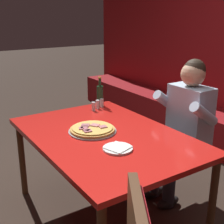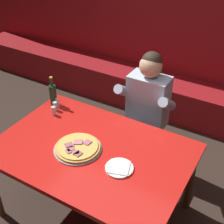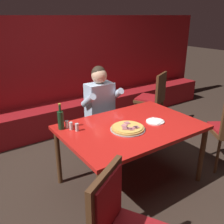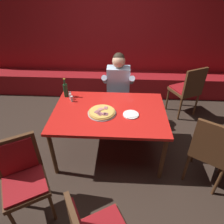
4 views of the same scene
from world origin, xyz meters
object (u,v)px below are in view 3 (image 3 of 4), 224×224
(shaker_oregano, at_px, (77,128))
(main_dining_table, at_px, (131,131))
(plate_white_paper, at_px, (155,121))
(shaker_parmesan, at_px, (71,126))
(shaker_red_pepper_flakes, at_px, (67,125))
(diner_seated_blue_shirt, at_px, (103,108))
(dining_chair_far_right, at_px, (154,96))
(pizza, at_px, (128,128))
(beer_bottle, at_px, (61,120))

(shaker_oregano, bearing_deg, main_dining_table, -21.68)
(plate_white_paper, distance_m, shaker_parmesan, 0.96)
(shaker_red_pepper_flakes, height_order, diner_seated_blue_shirt, diner_seated_blue_shirt)
(main_dining_table, xyz_separation_m, shaker_oregano, (-0.56, 0.22, 0.10))
(shaker_parmesan, relative_size, dining_chair_far_right, 0.09)
(shaker_oregano, bearing_deg, pizza, -31.06)
(beer_bottle, distance_m, dining_chair_far_right, 2.18)
(plate_white_paper, distance_m, dining_chair_far_right, 1.58)
(beer_bottle, bearing_deg, plate_white_paper, -24.61)
(shaker_oregano, xyz_separation_m, dining_chair_far_right, (1.93, 0.85, -0.21))
(main_dining_table, bearing_deg, dining_chair_far_right, 38.05)
(dining_chair_far_right, bearing_deg, shaker_parmesan, -158.39)
(pizza, distance_m, plate_white_paper, 0.39)
(main_dining_table, distance_m, pizza, 0.14)
(plate_white_paper, relative_size, beer_bottle, 0.72)
(plate_white_paper, xyz_separation_m, shaker_red_pepper_flakes, (-0.91, 0.43, 0.03))
(pizza, relative_size, shaker_red_pepper_flakes, 4.42)
(beer_bottle, xyz_separation_m, diner_seated_blue_shirt, (0.78, 0.38, -0.15))
(shaker_oregano, height_order, diner_seated_blue_shirt, diner_seated_blue_shirt)
(plate_white_paper, relative_size, shaker_red_pepper_flakes, 2.44)
(main_dining_table, distance_m, shaker_oregano, 0.61)
(shaker_red_pepper_flakes, height_order, shaker_oregano, same)
(shaker_oregano, height_order, dining_chair_far_right, dining_chair_far_right)
(pizza, bearing_deg, beer_bottle, 143.95)
(shaker_oregano, xyz_separation_m, diner_seated_blue_shirt, (0.66, 0.52, -0.08))
(beer_bottle, bearing_deg, dining_chair_far_right, 18.95)
(shaker_oregano, distance_m, dining_chair_far_right, 2.11)
(shaker_red_pepper_flakes, xyz_separation_m, diner_seated_blue_shirt, (0.72, 0.39, -0.08))
(main_dining_table, bearing_deg, diner_seated_blue_shirt, 82.38)
(plate_white_paper, bearing_deg, dining_chair_far_right, 46.85)
(shaker_red_pepper_flakes, bearing_deg, shaker_parmesan, -71.81)
(dining_chair_far_right, bearing_deg, beer_bottle, -161.05)
(main_dining_table, bearing_deg, shaker_red_pepper_flakes, 150.42)
(main_dining_table, bearing_deg, pizza, -148.33)
(shaker_parmesan, bearing_deg, shaker_oregano, -61.35)
(main_dining_table, distance_m, diner_seated_blue_shirt, 0.75)
(main_dining_table, relative_size, dining_chair_far_right, 1.56)
(pizza, bearing_deg, shaker_oregano, 148.94)
(shaker_oregano, relative_size, dining_chair_far_right, 0.09)
(dining_chair_far_right, bearing_deg, diner_seated_blue_shirt, -165.65)
(pizza, height_order, shaker_parmesan, shaker_parmesan)
(plate_white_paper, bearing_deg, main_dining_table, 165.18)
(pizza, bearing_deg, shaker_red_pepper_flakes, 142.02)
(shaker_parmesan, relative_size, diner_seated_blue_shirt, 0.07)
(shaker_red_pepper_flakes, relative_size, diner_seated_blue_shirt, 0.07)
(shaker_oregano, distance_m, diner_seated_blue_shirt, 0.85)
(main_dining_table, xyz_separation_m, diner_seated_blue_shirt, (0.10, 0.74, 0.02))
(shaker_red_pepper_flakes, bearing_deg, pizza, -37.98)
(beer_bottle, relative_size, shaker_parmesan, 3.40)
(plate_white_paper, height_order, dining_chair_far_right, dining_chair_far_right)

